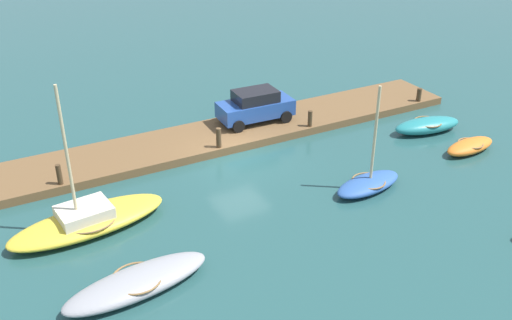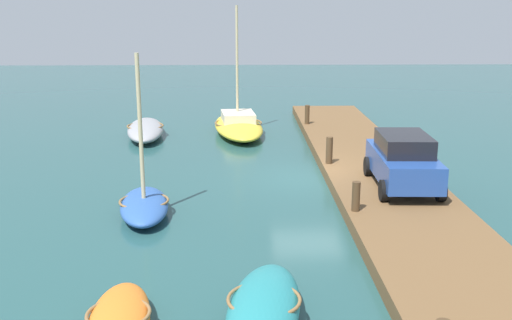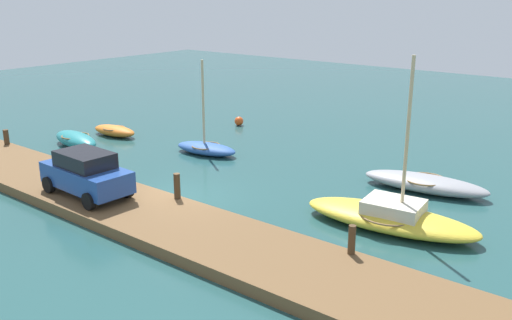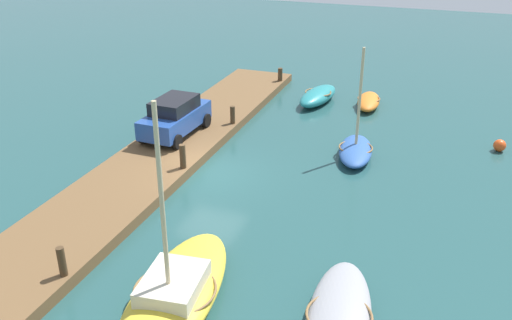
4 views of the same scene
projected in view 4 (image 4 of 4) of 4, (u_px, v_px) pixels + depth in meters
ground_plane at (210, 173)px, 22.65m from camera, size 84.00×84.00×0.00m
dock_platform at (158, 160)px, 23.29m from camera, size 26.94×3.55×0.41m
sailboat_yellow at (175, 293)px, 15.05m from camera, size 6.39×2.88×6.01m
rowboat_blue at (356, 149)px, 23.95m from camera, size 3.59×1.87×4.75m
dinghy_orange at (369, 101)px, 29.80m from camera, size 3.07×1.39×0.60m
rowboat_teal at (318, 96)px, 30.40m from camera, size 3.89×1.92×0.76m
mooring_post_west at (280, 75)px, 32.71m from camera, size 0.27×0.27×0.76m
mooring_post_mid_west at (233, 115)px, 26.41m from camera, size 0.23×0.23×0.85m
mooring_post_mid_east at (183, 156)px, 21.96m from camera, size 0.24×0.24×0.99m
mooring_post_east at (62, 262)px, 15.63m from camera, size 0.22×0.22×0.91m
parked_car at (175, 116)px, 24.94m from camera, size 3.98×2.02×1.72m
marker_buoy at (500, 145)px, 24.52m from camera, size 0.54×0.54×0.54m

